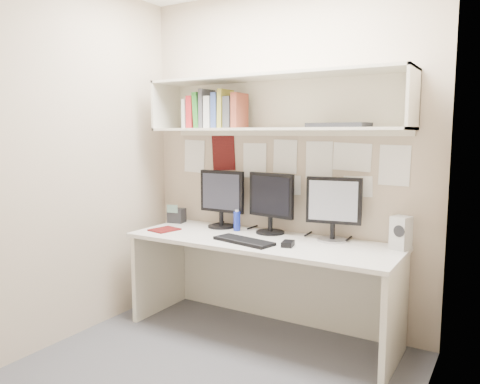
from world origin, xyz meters
The scene contains 19 objects.
floor centered at (0.00, 0.00, 0.00)m, with size 2.40×2.00×0.01m, color #4A4A50.
wall_back centered at (0.00, 1.00, 1.30)m, with size 2.40×0.02×2.60m, color tan.
wall_front centered at (0.00, -1.00, 1.30)m, with size 2.40×0.02×2.60m, color tan.
wall_left centered at (-1.20, 0.00, 1.30)m, with size 0.02×2.00×2.60m, color tan.
wall_right centered at (1.20, 0.00, 1.30)m, with size 0.02×2.00×2.60m, color tan.
desk centered at (0.00, 0.65, 0.37)m, with size 2.00×0.70×0.73m.
overhead_hutch centered at (0.00, 0.86, 1.72)m, with size 2.00×0.38×0.40m.
pinned_papers centered at (0.00, 0.99, 1.25)m, with size 1.92×0.01×0.48m, color white, non-canonical shape.
monitor_left centered at (-0.49, 0.87, 0.98)m, with size 0.40×0.22×0.47m.
monitor_center centered at (-0.04, 0.87, 0.98)m, with size 0.40×0.22×0.47m.
monitor_right centered at (0.47, 0.87, 0.98)m, with size 0.39×0.22×0.46m.
keyboard centered at (-0.06, 0.49, 0.74)m, with size 0.46×0.16×0.02m, color black.
mouse centered at (0.26, 0.55, 0.75)m, with size 0.07×0.12×0.04m, color black.
speaker centered at (0.94, 0.85, 0.84)m, with size 0.14×0.14×0.22m.
blue_bottle centered at (-0.31, 0.81, 0.81)m, with size 0.05×0.05×0.17m.
maroon_notebook centered at (-0.81, 0.53, 0.74)m, with size 0.17×0.21×0.01m, color #550E0E.
desk_phone centered at (-0.94, 0.84, 0.79)m, with size 0.15×0.14×0.16m.
book_stack centered at (-0.50, 0.80, 1.67)m, with size 0.51×0.19×0.30m.
hutch_tray centered at (0.51, 0.79, 1.56)m, with size 0.43×0.16×0.03m, color black.
Camera 1 is at (1.57, -2.31, 1.50)m, focal length 35.00 mm.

